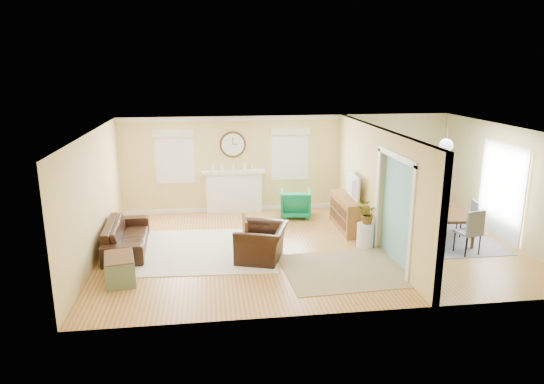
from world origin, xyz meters
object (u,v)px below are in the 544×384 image
object	(u,v)px
dining_table	(440,222)
eames_chair	(262,243)
credenza	(349,213)
sofa	(126,236)
green_chair	(296,203)

from	to	relation	value
dining_table	eames_chair	bearing A→B (deg)	105.21
credenza	sofa	bearing A→B (deg)	-172.32
eames_chair	green_chair	distance (m)	3.04
sofa	dining_table	bearing A→B (deg)	-93.86
sofa	credenza	distance (m)	5.22
eames_chair	green_chair	xyz separation A→B (m)	(1.21, 2.79, 0.01)
sofa	dining_table	xyz separation A→B (m)	(7.14, -0.09, 0.02)
dining_table	credenza	bearing A→B (deg)	72.29
green_chair	eames_chair	bearing A→B (deg)	76.09
eames_chair	credenza	bearing A→B (deg)	143.65
green_chair	dining_table	size ratio (longest dim) A/B	0.42
sofa	credenza	bearing A→B (deg)	-85.46
sofa	green_chair	size ratio (longest dim) A/B	2.68
green_chair	dining_table	xyz separation A→B (m)	(3.07, -1.95, -0.03)
eames_chair	dining_table	xyz separation A→B (m)	(4.28, 0.84, -0.02)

